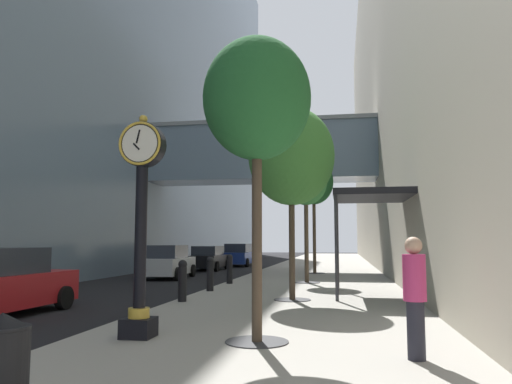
% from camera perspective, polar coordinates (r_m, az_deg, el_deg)
% --- Properties ---
extents(ground_plane, '(110.00, 110.00, 0.00)m').
position_cam_1_polar(ground_plane, '(28.51, -0.13, -9.47)').
color(ground_plane, black).
rests_on(ground_plane, ground).
extents(sidewalk_right, '(7.07, 80.00, 0.14)m').
position_cam_1_polar(sidewalk_right, '(31.10, 7.36, -8.98)').
color(sidewalk_right, '#9E998E').
rests_on(sidewalk_right, ground).
extents(building_block_left, '(23.40, 80.00, 37.79)m').
position_cam_1_polar(building_block_left, '(38.95, -17.27, 20.36)').
color(building_block_left, slate).
rests_on(building_block_left, ground).
extents(building_block_right, '(9.00, 80.00, 27.23)m').
position_cam_1_polar(building_block_right, '(33.83, 21.27, 15.01)').
color(building_block_right, '#A89E89').
rests_on(building_block_right, ground).
extents(street_clock, '(0.84, 0.55, 4.11)m').
position_cam_1_polar(street_clock, '(9.38, -13.13, -2.42)').
color(street_clock, black).
rests_on(street_clock, sidewalk_right).
extents(bollard_third, '(0.26, 0.26, 1.20)m').
position_cam_1_polar(bollard_third, '(11.81, -13.23, -10.94)').
color(bollard_third, black).
rests_on(bollard_third, sidewalk_right).
extents(bollard_fourth, '(0.26, 0.26, 1.20)m').
position_cam_1_polar(bollard_fourth, '(14.67, -8.48, -9.97)').
color(bollard_fourth, black).
rests_on(bollard_fourth, sidewalk_right).
extents(bollard_fifth, '(0.26, 0.26, 1.20)m').
position_cam_1_polar(bollard_fifth, '(17.60, -5.32, -9.29)').
color(bollard_fifth, black).
rests_on(bollard_fifth, sidewalk_right).
extents(bollard_sixth, '(0.26, 0.26, 1.20)m').
position_cam_1_polar(bollard_sixth, '(20.57, -3.07, -8.78)').
color(bollard_sixth, black).
rests_on(bollard_sixth, sidewalk_right).
extents(street_tree_near, '(1.96, 1.96, 5.43)m').
position_cam_1_polar(street_tree_near, '(9.08, 0.10, 10.47)').
color(street_tree_near, '#333335').
rests_on(street_tree_near, sidewalk_right).
extents(street_tree_mid_near, '(2.62, 2.62, 5.83)m').
position_cam_1_polar(street_tree_mid_near, '(15.11, 4.09, 4.11)').
color(street_tree_mid_near, '#333335').
rests_on(street_tree_mid_near, sidewalk_right).
extents(street_tree_mid_far, '(1.82, 1.82, 5.36)m').
position_cam_1_polar(street_tree_mid_far, '(21.23, 5.77, 1.15)').
color(street_tree_mid_far, '#333335').
rests_on(street_tree_mid_far, sidewalk_right).
extents(street_tree_far, '(2.16, 2.16, 6.23)m').
position_cam_1_polar(street_tree_far, '(27.48, 6.68, 1.06)').
color(street_tree_far, '#333335').
rests_on(street_tree_far, sidewalk_right).
extents(trash_bin, '(0.53, 0.53, 1.05)m').
position_cam_1_polar(trash_bin, '(5.56, -27.41, -17.51)').
color(trash_bin, black).
rests_on(trash_bin, sidewalk_right).
extents(pedestrian_walking, '(0.37, 0.37, 1.80)m').
position_cam_1_polar(pedestrian_walking, '(7.84, 17.86, -11.07)').
color(pedestrian_walking, '#23232D').
rests_on(pedestrian_walking, sidewalk_right).
extents(storefront_awning, '(2.40, 3.60, 3.30)m').
position_cam_1_polar(storefront_awning, '(16.46, 13.00, -0.64)').
color(storefront_awning, black).
rests_on(storefront_awning, sidewalk_right).
extents(car_silver_near, '(2.12, 4.15, 1.68)m').
position_cam_1_polar(car_silver_near, '(25.67, -10.19, -7.98)').
color(car_silver_near, '#B7BABF').
rests_on(car_silver_near, ground).
extents(car_blue_mid, '(2.16, 4.30, 1.69)m').
position_cam_1_polar(car_blue_mid, '(37.78, -1.97, -7.30)').
color(car_blue_mid, navy).
rests_on(car_blue_mid, ground).
extents(car_black_trailing, '(2.04, 4.04, 1.56)m').
position_cam_1_polar(car_black_trailing, '(32.43, -5.51, -7.63)').
color(car_black_trailing, black).
rests_on(car_black_trailing, ground).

